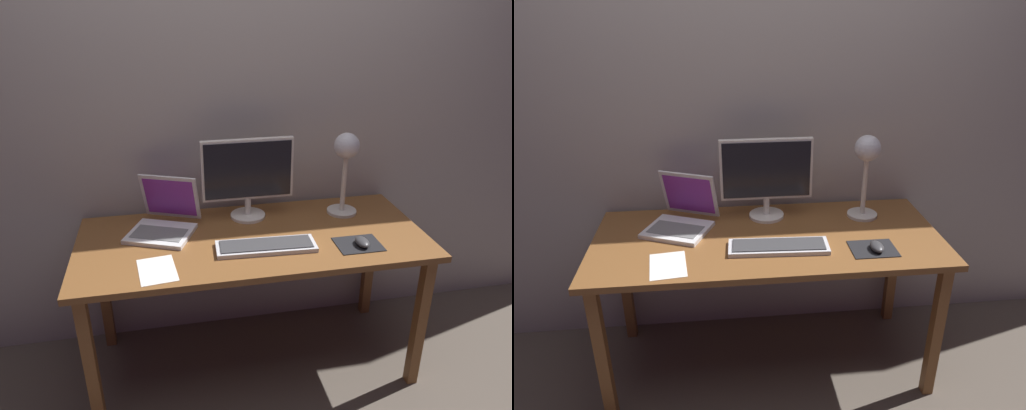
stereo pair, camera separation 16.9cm
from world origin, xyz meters
TOP-DOWN VIEW (x-y plane):
  - ground_plane at (0.00, 0.00)m, footprint 4.80×4.80m
  - back_wall at (0.00, 0.40)m, footprint 4.80×0.06m
  - desk at (0.00, 0.00)m, footprint 1.60×0.70m
  - monitor at (0.02, 0.21)m, footprint 0.45×0.17m
  - keyboard_main at (0.03, -0.12)m, footprint 0.45×0.16m
  - laptop at (-0.39, 0.15)m, footprint 0.38×0.38m
  - desk_lamp at (0.49, 0.17)m, footprint 0.15×0.15m
  - mousepad at (0.45, -0.17)m, footprint 0.20×0.16m
  - mouse at (0.46, -0.19)m, footprint 0.06×0.10m
  - paper_sheet_near_mouse at (-0.44, -0.21)m, footprint 0.17×0.23m

SIDE VIEW (x-z plane):
  - ground_plane at x=0.00m, z-range 0.00..0.00m
  - desk at x=0.00m, z-range 0.29..1.03m
  - paper_sheet_near_mouse at x=-0.44m, z-range 0.74..0.74m
  - mousepad at x=0.45m, z-range 0.74..0.74m
  - keyboard_main at x=0.03m, z-range 0.74..0.76m
  - mouse at x=0.46m, z-range 0.74..0.78m
  - laptop at x=-0.39m, z-range 0.68..0.93m
  - monitor at x=0.02m, z-range 0.77..1.17m
  - desk_lamp at x=0.49m, z-range 0.83..1.24m
  - back_wall at x=0.00m, z-range 0.00..2.60m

